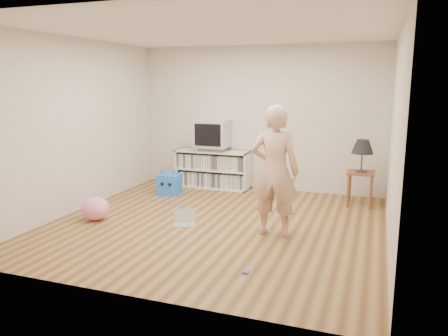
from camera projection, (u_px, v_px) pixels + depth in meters
ground at (216, 224)px, 6.12m from camera, size 4.50×4.50×0.00m
walls at (216, 131)px, 5.87m from camera, size 4.52×4.52×2.60m
ceiling at (216, 31)px, 5.62m from camera, size 4.50×4.50×0.01m
media_unit at (213, 169)px, 8.20m from camera, size 1.40×0.45×0.70m
dvd_deck at (213, 149)px, 8.11m from camera, size 0.45×0.35×0.07m
crt_tv at (213, 133)px, 8.06m from camera, size 0.60×0.53×0.50m
side_table at (361, 180)px, 6.95m from camera, size 0.42×0.42×0.55m
table_lamp at (363, 147)px, 6.85m from camera, size 0.34×0.34×0.52m
person at (275, 171)px, 5.51m from camera, size 0.62×0.41×1.68m
laptop at (185, 220)px, 6.08m from camera, size 0.36×0.32×0.20m
playing_cards at (245, 272)px, 4.53m from camera, size 0.08×0.10×0.02m
plush_blue at (169, 184)px, 7.69m from camera, size 0.40×0.35×0.44m
plush_pink at (95, 209)px, 6.25m from camera, size 0.41×0.41×0.33m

